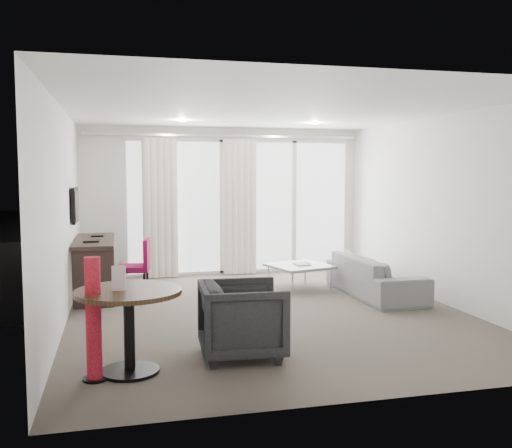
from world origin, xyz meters
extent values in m
cube|color=#544B41|center=(0.00, 0.00, 0.00)|extent=(5.00, 6.00, 0.00)
cube|color=white|center=(0.00, 0.00, 2.60)|extent=(5.00, 6.00, 0.00)
cube|color=silver|center=(-2.50, 0.00, 1.30)|extent=(0.00, 6.00, 2.60)
cube|color=silver|center=(2.50, 0.00, 1.30)|extent=(0.00, 6.00, 2.60)
cube|color=silver|center=(0.00, -3.00, 1.30)|extent=(5.00, 0.00, 2.60)
cylinder|color=#FFE0B2|center=(-0.90, 1.60, 2.59)|extent=(0.12, 0.12, 0.02)
cylinder|color=#FFE0B2|center=(1.20, 1.60, 2.59)|extent=(0.12, 0.12, 0.02)
cylinder|color=#B5192A|center=(-2.09, -2.00, 0.54)|extent=(0.29, 0.29, 1.09)
imported|color=#242424|center=(-0.70, -1.68, 0.37)|extent=(0.86, 0.84, 0.75)
imported|color=slate|center=(1.82, 0.62, 0.29)|extent=(0.78, 1.99, 0.58)
cube|color=#4D4D50|center=(0.30, 4.50, -0.06)|extent=(5.60, 3.00, 0.12)
camera|label=1|loc=(-1.87, -7.05, 1.81)|focal=40.00mm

